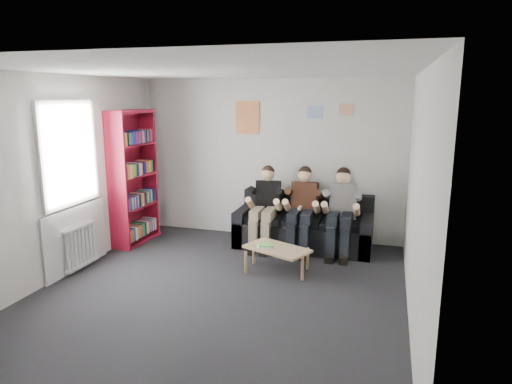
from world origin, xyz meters
TOP-DOWN VIEW (x-y plane):
  - room_shell at (0.00, 0.00)m, footprint 5.00×5.00m
  - sofa at (0.68, 2.09)m, footprint 2.17×0.89m
  - bookshelf at (-2.06, 1.54)m, footprint 0.33×0.99m
  - coffee_table at (0.52, 0.89)m, footprint 0.88×0.49m
  - game_cases at (0.36, 0.86)m, footprint 0.22×0.18m
  - person_left at (0.08, 1.89)m, footprint 0.40×0.86m
  - person_middle at (0.68, 1.89)m, footprint 0.41×0.87m
  - person_right at (1.29, 1.89)m, footprint 0.41×0.88m
  - radiator at (-2.15, 0.20)m, footprint 0.10×0.64m
  - window at (-2.22, 0.20)m, footprint 0.05×1.30m
  - poster_large at (-0.40, 2.49)m, footprint 0.42×0.01m
  - poster_blue at (0.75, 2.49)m, footprint 0.25×0.01m
  - poster_pink at (1.25, 2.49)m, footprint 0.22×0.01m
  - poster_sign at (-1.00, 2.49)m, footprint 0.20×0.01m

SIDE VIEW (x-z plane):
  - sofa at x=0.68m, z-range -0.12..0.72m
  - coffee_table at x=0.52m, z-range 0.13..0.49m
  - radiator at x=-2.15m, z-range 0.05..0.65m
  - game_cases at x=0.36m, z-range 0.35..0.38m
  - person_left at x=0.08m, z-range 0.00..1.31m
  - person_middle at x=0.68m, z-range 0.00..1.32m
  - person_right at x=1.29m, z-range -0.01..1.33m
  - window at x=-2.22m, z-range -0.15..2.21m
  - bookshelf at x=-2.06m, z-range 0.00..2.19m
  - room_shell at x=0.00m, z-range -1.15..3.85m
  - poster_large at x=-0.40m, z-range 1.77..2.32m
  - poster_blue at x=0.75m, z-range 2.05..2.25m
  - poster_pink at x=1.25m, z-range 2.11..2.29m
  - poster_sign at x=-1.00m, z-range 2.18..2.32m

